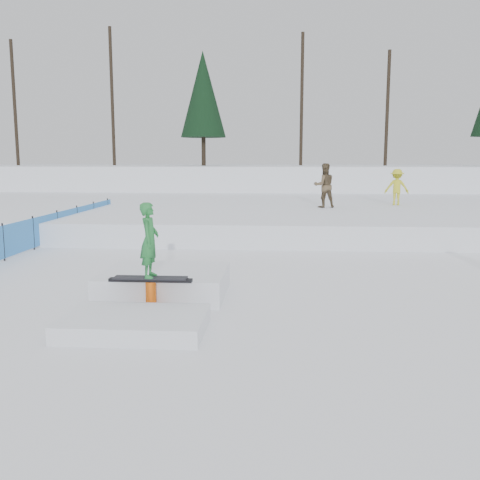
# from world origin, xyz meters

# --- Properties ---
(ground) EXTENTS (120.00, 120.00, 0.00)m
(ground) POSITION_xyz_m (0.00, 0.00, 0.00)
(ground) COLOR white
(snow_berm) EXTENTS (60.00, 14.00, 2.40)m
(snow_berm) POSITION_xyz_m (0.00, 30.00, 1.20)
(snow_berm) COLOR white
(snow_berm) RESTS_ON ground
(snow_midrise) EXTENTS (50.00, 18.00, 0.80)m
(snow_midrise) POSITION_xyz_m (0.00, 16.00, 0.40)
(snow_midrise) COLOR white
(snow_midrise) RESTS_ON ground
(safety_fence) EXTENTS (0.05, 16.00, 1.10)m
(safety_fence) POSITION_xyz_m (-6.50, 6.60, 0.55)
(safety_fence) COLOR #3684D5
(safety_fence) RESTS_ON ground
(treeline) EXTENTS (40.24, 4.22, 10.50)m
(treeline) POSITION_xyz_m (6.18, 28.28, 7.45)
(treeline) COLOR black
(treeline) RESTS_ON snow_berm
(walker_olive) EXTENTS (1.07, 0.91, 1.91)m
(walker_olive) POSITION_xyz_m (3.34, 13.53, 1.76)
(walker_olive) COLOR brown
(walker_olive) RESTS_ON snow_midrise
(walker_ygreen) EXTENTS (1.15, 0.79, 1.64)m
(walker_ygreen) POSITION_xyz_m (6.75, 15.01, 1.62)
(walker_ygreen) COLOR gold
(walker_ygreen) RESTS_ON snow_midrise
(jib_rail_feature) EXTENTS (2.60, 4.40, 2.11)m
(jib_rail_feature) POSITION_xyz_m (-1.06, 0.48, 0.30)
(jib_rail_feature) COLOR white
(jib_rail_feature) RESTS_ON ground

